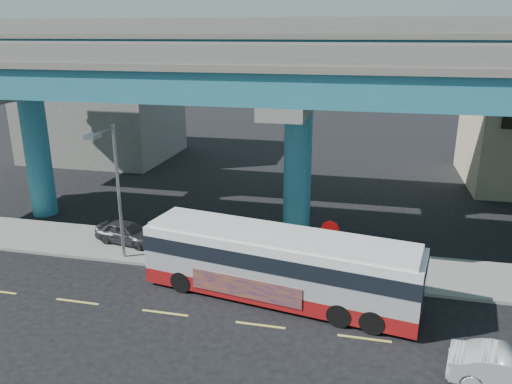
% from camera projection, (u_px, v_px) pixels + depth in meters
% --- Properties ---
extents(ground, '(120.00, 120.00, 0.00)m').
position_uv_depth(ground, '(262.00, 321.00, 19.83)').
color(ground, black).
rests_on(ground, ground).
extents(sidewalk, '(70.00, 4.00, 0.15)m').
position_uv_depth(sidewalk, '(285.00, 261.00, 24.91)').
color(sidewalk, gray).
rests_on(sidewalk, ground).
extents(lane_markings, '(58.00, 0.12, 0.01)m').
position_uv_depth(lane_markings, '(260.00, 325.00, 19.55)').
color(lane_markings, '#D8C64C').
rests_on(lane_markings, ground).
extents(viaduct, '(52.00, 12.40, 11.70)m').
position_uv_depth(viaduct, '(300.00, 70.00, 25.49)').
color(viaduct, '#21667F').
rests_on(viaduct, ground).
extents(building_concrete, '(12.00, 10.00, 9.00)m').
position_uv_depth(building_concrete, '(102.00, 107.00, 44.99)').
color(building_concrete, gray).
rests_on(building_concrete, ground).
extents(transit_bus, '(12.09, 4.52, 3.04)m').
position_uv_depth(transit_bus, '(279.00, 263.00, 21.06)').
color(transit_bus, maroon).
rests_on(transit_bus, ground).
extents(parked_car, '(2.70, 4.05, 1.20)m').
position_uv_depth(parked_car, '(127.00, 232.00, 26.67)').
color(parked_car, '#2E2E33').
rests_on(parked_car, sidewalk).
extents(street_lamp, '(0.50, 2.25, 6.75)m').
position_uv_depth(street_lamp, '(111.00, 175.00, 23.35)').
color(street_lamp, gray).
rests_on(street_lamp, sidewalk).
extents(stop_sign, '(0.82, 0.14, 2.76)m').
position_uv_depth(stop_sign, '(330.00, 236.00, 22.58)').
color(stop_sign, gray).
rests_on(stop_sign, sidewalk).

